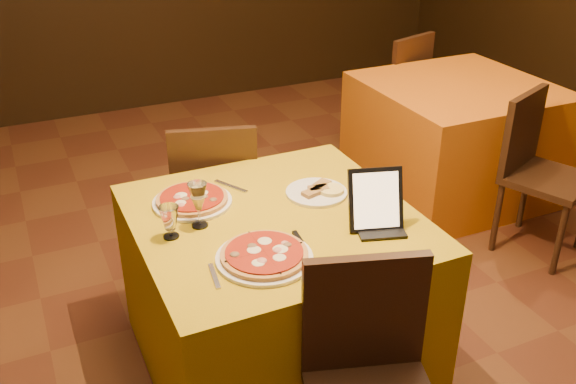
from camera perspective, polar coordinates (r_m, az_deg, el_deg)
name	(u,v)px	position (r m, az deg, el deg)	size (l,w,h in m)	color
floor	(310,342)	(3.12, 1.93, -13.14)	(6.00, 7.00, 0.01)	#5E2D19
main_table	(275,292)	(2.78, -1.12, -8.89)	(1.10, 1.10, 0.75)	#BB970C
side_table	(454,139)	(4.39, 14.51, 4.59)	(1.10, 1.10, 0.75)	#C55F0C
chair_main_far	(214,196)	(3.38, -6.57, -0.38)	(0.39, 0.39, 0.91)	black
chair_side_near	(549,179)	(3.82, 22.16, 1.11)	(0.45, 0.45, 0.91)	black
chair_side_far	(389,92)	(4.96, 8.99, 8.80)	(0.39, 0.39, 0.91)	black
pizza_near	(264,256)	(2.31, -2.12, -5.72)	(0.35, 0.35, 0.03)	white
pizza_far	(192,200)	(2.69, -8.51, -0.74)	(0.33, 0.33, 0.03)	white
cutlet_dish	(316,191)	(2.74, 2.54, 0.06)	(0.26, 0.26, 0.03)	white
wine_glass	(199,205)	(2.49, -7.96, -1.12)	(0.09, 0.09, 0.19)	#FFE790
water_glass	(170,222)	(2.45, -10.46, -2.65)	(0.07, 0.07, 0.13)	white
tablet	(376,199)	(2.48, 7.80, -0.64)	(0.21, 0.02, 0.24)	black
knife	(306,250)	(2.36, 1.58, -5.20)	(0.23, 0.02, 0.01)	#AEAFB5
fork_near	(214,276)	(2.24, -6.57, -7.44)	(0.15, 0.02, 0.01)	#B6B7BD
fork_far	(231,186)	(2.82, -5.11, 0.51)	(0.18, 0.02, 0.01)	silver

